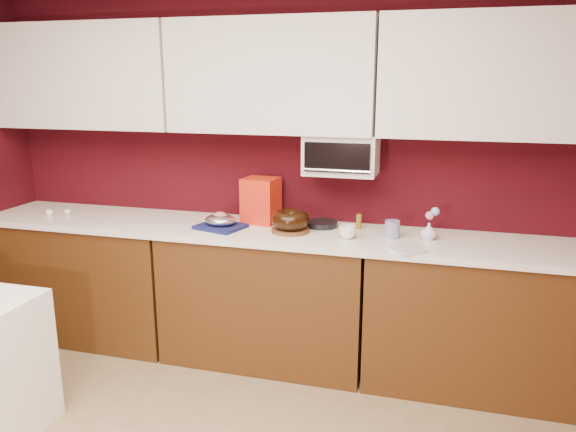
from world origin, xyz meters
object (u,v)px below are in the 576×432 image
Objects in this scene: toaster_oven at (342,154)px; coffee_mug at (347,231)px; foil_ham_nest at (220,220)px; blue_jar at (392,229)px; pandoro_box at (261,200)px; flower_vase at (429,230)px; bundt_cake at (290,220)px.

toaster_oven is 0.50m from coffee_mug.
coffee_mug is (0.83, -0.02, -0.01)m from foil_ham_nest.
toaster_oven is 0.57m from blue_jar.
pandoro_box is 2.82× the size of blue_jar.
bundt_cake is at bearing -175.80° from flower_vase.
pandoro_box reaches higher than coffee_mug.
toaster_oven is at bearing 35.12° from bundt_cake.
toaster_oven reaches higher than foil_ham_nest.
coffee_mug is at bearing -160.70° from blue_jar.
blue_jar is (0.63, 0.04, -0.03)m from bundt_cake.
flower_vase reaches higher than foil_ham_nest.
blue_jar is (0.26, 0.09, 0.00)m from coffee_mug.
toaster_oven is 4.23× the size of blue_jar.
blue_jar is (0.88, -0.14, -0.10)m from pandoro_box.
pandoro_box is 0.90m from blue_jar.
foil_ham_nest is 1.09m from blue_jar.
blue_jar is 0.93× the size of flower_vase.
foil_ham_nest is 0.83m from coffee_mug.
blue_jar is at bearing -2.61° from pandoro_box.
flower_vase is (0.56, -0.13, -0.42)m from toaster_oven.
bundt_cake is at bearing 172.39° from coffee_mug.
bundt_cake reaches higher than flower_vase.
toaster_oven is at bearing 166.50° from flower_vase.
pandoro_box is at bearing 170.67° from blue_jar.
toaster_oven is 4.57× the size of coffee_mug.
coffee_mug is 0.93× the size of blue_jar.
pandoro_box is at bearing 159.36° from coffee_mug.
foil_ham_nest is at bearing 178.92° from coffee_mug.
coffee_mug is at bearing -69.89° from toaster_oven.
blue_jar reaches higher than coffee_mug.
pandoro_box is at bearing -178.82° from toaster_oven.
coffee_mug is (0.62, -0.23, -0.10)m from pandoro_box.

